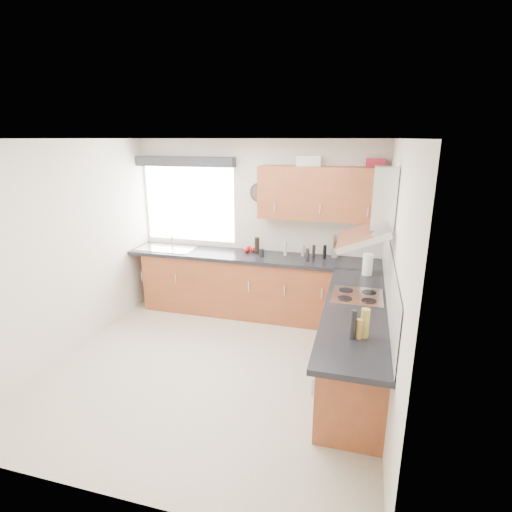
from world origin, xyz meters
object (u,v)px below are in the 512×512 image
(oven, at_px, (354,338))
(extractor_hood, at_px, (374,216))
(washing_machine, at_px, (242,288))
(upper_cabinets, at_px, (322,193))

(oven, relative_size, extractor_hood, 1.09)
(oven, height_order, washing_machine, oven)
(oven, height_order, extractor_hood, extractor_hood)
(extractor_hood, xyz_separation_m, upper_cabinets, (-0.65, 1.33, 0.03))
(upper_cabinets, height_order, washing_machine, upper_cabinets)
(oven, distance_m, upper_cabinets, 1.99)
(oven, bearing_deg, extractor_hood, -0.00)
(oven, distance_m, washing_machine, 2.05)
(extractor_hood, distance_m, washing_machine, 2.55)
(extractor_hood, relative_size, washing_machine, 1.03)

